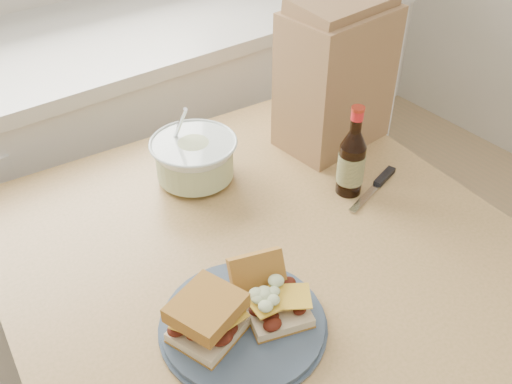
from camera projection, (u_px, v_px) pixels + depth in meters
cabinet_run at (76, 180)px, 1.88m from camera, size 2.50×0.64×0.94m
dining_table at (263, 286)px, 1.21m from camera, size 1.06×1.06×0.81m
plate at (243, 324)px, 0.97m from camera, size 0.28×0.28×0.02m
sandwich_left at (207, 318)px, 0.92m from camera, size 0.13×0.13×0.08m
sandwich_right at (271, 296)px, 0.97m from camera, size 0.13×0.17×0.09m
coleslaw_bowl at (195, 160)px, 1.28m from camera, size 0.20×0.20×0.19m
beer_bottle at (352, 161)px, 1.22m from camera, size 0.06×0.06×0.21m
knife at (380, 182)px, 1.29m from camera, size 0.19×0.07×0.01m
paper_bag at (335, 79)px, 1.34m from camera, size 0.27×0.19×0.33m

